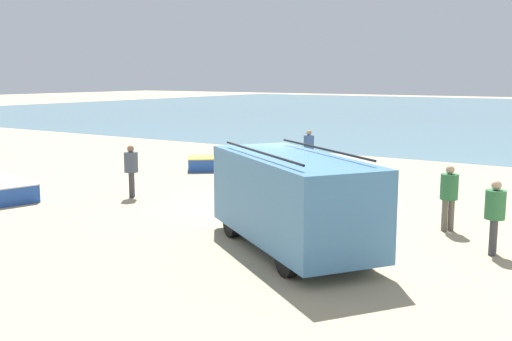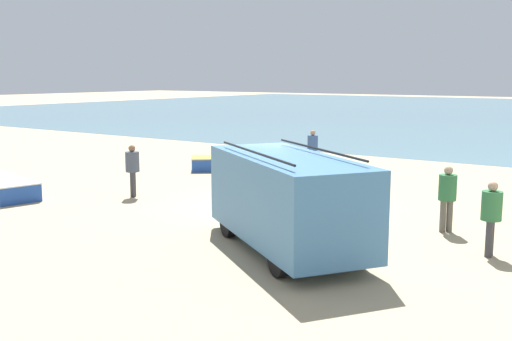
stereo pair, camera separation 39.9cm
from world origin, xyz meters
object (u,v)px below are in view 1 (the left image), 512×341
(fisherman_3, at_px, (449,192))
(fisherman_2, at_px, (309,146))
(fishing_rowboat_0, at_px, (238,163))
(parked_van, at_px, (291,198))
(fisherman_1, at_px, (495,210))
(fisherman_0, at_px, (131,166))

(fisherman_3, bearing_deg, fisherman_2, 11.03)
(fishing_rowboat_0, height_order, fisherman_2, fisherman_2)
(parked_van, bearing_deg, fisherman_2, -29.05)
(fisherman_1, height_order, fisherman_2, fisherman_1)
(fishing_rowboat_0, height_order, fisherman_1, fisherman_1)
(fisherman_2, bearing_deg, fisherman_0, -75.13)
(parked_van, relative_size, fishing_rowboat_0, 1.27)
(fishing_rowboat_0, height_order, fisherman_0, fisherman_0)
(fisherman_0, relative_size, fisherman_2, 1.03)
(parked_van, xyz_separation_m, fisherman_2, (-5.14, 10.36, -0.20))
(fishing_rowboat_0, xyz_separation_m, fisherman_2, (2.31, 1.73, 0.69))
(parked_van, height_order, fisherman_2, parked_van)
(fisherman_1, distance_m, fisherman_3, 2.01)
(parked_van, xyz_separation_m, fisherman_0, (-7.06, 2.25, -0.17))
(fishing_rowboat_0, bearing_deg, parked_van, -88.23)
(fisherman_2, relative_size, fisherman_3, 0.98)
(fishing_rowboat_0, xyz_separation_m, fisherman_3, (9.86, -5.11, 0.71))
(parked_van, distance_m, fishing_rowboat_0, 11.44)
(fisherman_1, bearing_deg, fisherman_2, -46.73)
(fishing_rowboat_0, bearing_deg, fisherman_1, -69.39)
(fisherman_0, relative_size, fisherman_3, 1.01)
(fishing_rowboat_0, height_order, fisherman_3, fisherman_3)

